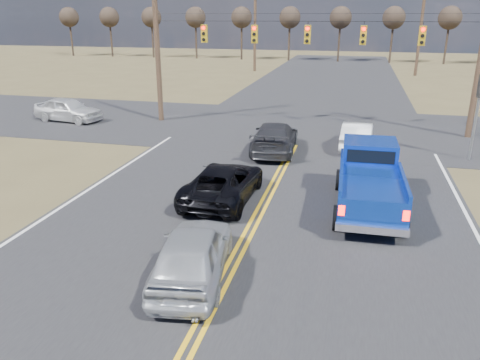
% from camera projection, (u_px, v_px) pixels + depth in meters
% --- Properties ---
extents(ground, '(160.00, 160.00, 0.00)m').
position_uv_depth(ground, '(216.00, 297.00, 11.18)').
color(ground, brown).
rests_on(ground, ground).
extents(road_main, '(14.00, 120.00, 0.02)m').
position_uv_depth(road_main, '(282.00, 169.00, 20.33)').
color(road_main, '#28282B').
rests_on(road_main, ground).
extents(road_cross, '(120.00, 12.00, 0.02)m').
position_uv_depth(road_cross, '(303.00, 128.00, 27.64)').
color(road_cross, '#28282B').
rests_on(road_cross, ground).
extents(signal_gantry, '(19.60, 4.83, 10.00)m').
position_uv_depth(signal_gantry, '(316.00, 39.00, 25.64)').
color(signal_gantry, '#473323').
rests_on(signal_gantry, ground).
extents(utility_poles, '(19.60, 58.32, 10.00)m').
position_uv_depth(utility_poles, '(305.00, 37.00, 24.98)').
color(utility_poles, '#473323').
rests_on(utility_poles, ground).
extents(treeline, '(87.00, 117.80, 7.40)m').
position_uv_depth(treeline, '(321.00, 24.00, 33.93)').
color(treeline, '#33261C').
rests_on(treeline, ground).
extents(pickup_truck, '(2.35, 5.64, 2.10)m').
position_uv_depth(pickup_truck, '(369.00, 180.00, 15.96)').
color(pickup_truck, black).
rests_on(pickup_truck, ground).
extents(silver_suv, '(2.30, 4.41, 1.43)m').
position_uv_depth(silver_suv, '(193.00, 253.00, 11.75)').
color(silver_suv, '#AEB2B7').
rests_on(silver_suv, ground).
extents(black_suv, '(2.26, 4.74, 1.30)m').
position_uv_depth(black_suv, '(223.00, 182.00, 16.85)').
color(black_suv, black).
rests_on(black_suv, ground).
extents(white_car_queue, '(1.62, 4.14, 1.34)m').
position_uv_depth(white_car_queue, '(357.00, 135.00, 23.34)').
color(white_car_queue, silver).
rests_on(white_car_queue, ground).
extents(dgrey_car_queue, '(2.33, 5.09, 1.44)m').
position_uv_depth(dgrey_car_queue, '(275.00, 137.00, 22.71)').
color(dgrey_car_queue, '#303035').
rests_on(dgrey_car_queue, ground).
extents(cross_car_west, '(2.34, 4.55, 1.48)m').
position_uv_depth(cross_car_west, '(68.00, 109.00, 29.23)').
color(cross_car_west, silver).
rests_on(cross_car_west, ground).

